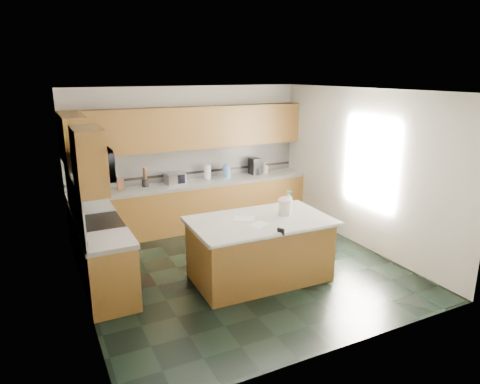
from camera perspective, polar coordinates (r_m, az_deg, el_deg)
floor at (r=6.79m, az=0.18°, el=-10.01°), size 4.60×4.60×0.00m
ceiling at (r=6.12m, az=0.20°, el=13.39°), size 4.60×4.60×0.00m
wall_back at (r=8.41m, az=-6.90°, el=4.65°), size 4.60×0.04×2.70m
wall_front at (r=4.47m, az=13.65°, el=-5.71°), size 4.60×0.04×2.70m
wall_left at (r=5.72m, az=-21.11°, el=-1.60°), size 0.04×4.60×2.70m
wall_right at (r=7.62m, az=16.02°, el=2.99°), size 0.04×4.60×2.70m
back_base_cab at (r=8.35m, az=-5.96°, el=-1.94°), size 4.60×0.60×0.86m
back_countertop at (r=8.22m, az=-6.05°, el=1.12°), size 4.60×0.64×0.06m
back_upper_cab at (r=8.15m, az=-6.60°, el=8.50°), size 4.60×0.33×0.78m
back_backsplash at (r=8.41m, az=-6.80°, el=3.84°), size 4.60×0.02×0.63m
back_accent_band at (r=8.44m, az=-6.75°, el=2.54°), size 4.60×0.01×0.05m
left_base_cab_rear at (r=7.26m, az=-18.94°, el=-5.49°), size 0.60×0.82×0.86m
left_counter_rear at (r=7.11m, az=-19.26°, el=-2.03°), size 0.64×0.82×0.06m
left_base_cab_front at (r=5.86m, az=-16.82°, el=-10.48°), size 0.60×0.72×0.86m
left_counter_front at (r=5.67m, az=-17.18°, el=-6.30°), size 0.64×0.72×0.06m
left_backsplash at (r=6.28m, az=-21.23°, el=-1.22°), size 0.02×2.30×0.63m
left_accent_band at (r=6.34m, az=-21.01°, el=-2.90°), size 0.01×2.30×0.05m
left_upper_cab_rear at (r=7.00m, az=-21.28°, el=6.37°), size 0.33×1.09×0.78m
left_upper_cab_front at (r=5.36m, az=-19.50°, el=3.98°), size 0.33×0.72×0.78m
range_body at (r=6.52m, az=-17.97°, el=-7.72°), size 0.60×0.76×0.88m
range_oven_door at (r=6.58m, az=-15.43°, el=-7.69°), size 0.02×0.68×0.55m
range_cooktop at (r=6.36m, az=-18.32°, el=-3.91°), size 0.62×0.78×0.04m
range_handle at (r=6.44m, az=-15.41°, el=-4.54°), size 0.02×0.66×0.02m
range_backguard at (r=6.30m, az=-20.74°, el=-3.18°), size 0.06×0.76×0.18m
microwave at (r=6.14m, az=-18.98°, el=3.44°), size 0.50×0.73×0.41m
island_base at (r=6.30m, az=2.61°, el=-7.85°), size 1.93×1.14×0.86m
island_top at (r=6.14m, az=2.66°, el=-3.91°), size 2.03×1.24×0.06m
island_bullnose at (r=5.66m, az=5.58°, el=-5.70°), size 2.00×0.12×0.06m
treat_jar at (r=6.30m, az=5.99°, el=-2.24°), size 0.23×0.23×0.19m
treat_jar_lid at (r=6.26m, az=6.02°, el=-1.15°), size 0.20×0.20×0.13m
treat_jar_knob at (r=6.25m, az=6.04°, el=-0.76°), size 0.06×0.02×0.02m
treat_jar_knob_end_l at (r=6.23m, az=5.78°, el=-0.80°), size 0.03×0.03×0.03m
treat_jar_knob_end_r at (r=6.27m, az=6.29°, el=-0.72°), size 0.03×0.03×0.03m
soap_bottle_island at (r=6.36m, az=6.46°, el=-1.34°), size 0.16×0.16×0.35m
paper_sheet_a at (r=5.92m, az=2.54°, el=-4.34°), size 0.32×0.28×0.00m
paper_sheet_b at (r=6.14m, az=0.52°, el=-3.55°), size 0.38×0.36×0.00m
clamp_body at (r=5.66m, az=5.45°, el=-5.26°), size 0.06×0.11×0.09m
clamp_handle at (r=5.62m, az=5.77°, el=-5.65°), size 0.02×0.07×0.02m
knife_block at (r=7.88m, az=-15.65°, el=1.01°), size 0.13×0.17×0.23m
utensil_crock at (r=8.01m, az=-12.51°, el=1.20°), size 0.12×0.12×0.15m
utensil_bundle at (r=7.97m, az=-12.59°, el=2.45°), size 0.07×0.07×0.21m
toaster_oven at (r=8.12m, az=-8.67°, el=1.81°), size 0.38×0.29×0.21m
toaster_oven_door at (r=8.01m, az=-8.41°, el=1.64°), size 0.32×0.01×0.17m
paper_towel at (r=8.38m, az=-4.34°, el=2.68°), size 0.13×0.13×0.29m
paper_towel_base at (r=8.41m, az=-4.32°, el=1.76°), size 0.19×0.19×0.01m
water_jug at (r=8.50m, az=-1.78°, el=2.77°), size 0.15×0.15×0.25m
water_jug_neck at (r=8.46m, az=-1.79°, el=3.73°), size 0.07×0.07×0.04m
coffee_maker at (r=8.79m, az=2.00°, el=3.47°), size 0.22×0.23×0.33m
coffee_carafe at (r=8.76m, az=2.15°, el=2.78°), size 0.14×0.14×0.14m
soap_bottle_back at (r=8.87m, az=3.26°, el=3.27°), size 0.15×0.15×0.24m
soap_back_cap at (r=8.84m, az=3.28°, el=4.13°), size 0.02×0.02×0.03m
window_light_proxy at (r=7.43m, az=16.97°, el=3.78°), size 0.02×1.40×1.10m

